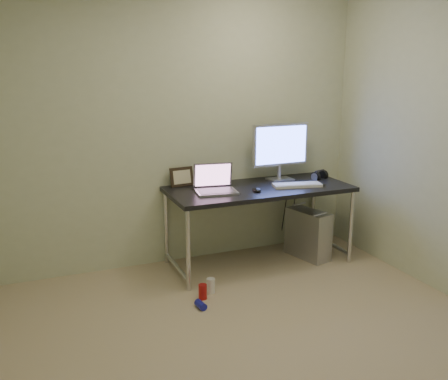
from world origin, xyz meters
TOP-DOWN VIEW (x-y plane):
  - floor at (0.00, 0.00)m, footprint 3.50×3.50m
  - wall_back at (0.00, 1.75)m, footprint 3.50×0.02m
  - desk at (0.61, 1.38)m, footprint 1.71×0.75m
  - tower_computer at (1.13, 1.32)m, footprint 0.31×0.49m
  - cable_a at (1.08, 1.70)m, footprint 0.01×0.16m
  - cable_b at (1.17, 1.68)m, footprint 0.02×0.11m
  - can_red at (-0.15, 0.85)m, footprint 0.08×0.08m
  - can_white at (-0.05, 0.92)m, footprint 0.07×0.07m
  - can_blue at (-0.22, 0.69)m, footprint 0.07×0.12m
  - laptop at (0.17, 1.38)m, footprint 0.40×0.34m
  - monitor at (0.93, 1.56)m, footprint 0.60×0.18m
  - keyboard at (0.95, 1.26)m, footprint 0.47×0.24m
  - mouse_right at (1.18, 1.22)m, footprint 0.06×0.10m
  - mouse_left at (0.52, 1.24)m, footprint 0.10×0.14m
  - headphones at (1.33, 1.46)m, footprint 0.19×0.11m
  - picture_frame at (-0.05, 1.68)m, footprint 0.23×0.08m
  - webcam at (0.20, 1.65)m, footprint 0.04×0.03m

SIDE VIEW (x-z plane):
  - floor at x=0.00m, z-range 0.00..0.00m
  - can_blue at x=-0.22m, z-range 0.00..0.06m
  - can_red at x=-0.15m, z-range 0.00..0.12m
  - can_white at x=-0.05m, z-range 0.00..0.13m
  - tower_computer at x=1.13m, z-range -0.01..0.49m
  - cable_b at x=1.17m, z-range 0.02..0.74m
  - cable_a at x=1.08m, z-range 0.06..0.74m
  - desk at x=0.61m, z-range 0.30..1.05m
  - keyboard at x=0.95m, z-range 0.75..0.78m
  - mouse_right at x=1.18m, z-range 0.75..0.78m
  - mouse_left at x=0.52m, z-range 0.75..0.79m
  - headphones at x=1.33m, z-range 0.72..0.83m
  - laptop at x=0.17m, z-range 0.68..0.93m
  - webcam at x=0.20m, z-range 0.78..0.90m
  - picture_frame at x=-0.05m, z-range 0.75..0.93m
  - monitor at x=0.93m, z-range 0.80..1.36m
  - wall_back at x=0.00m, z-range 0.00..2.50m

